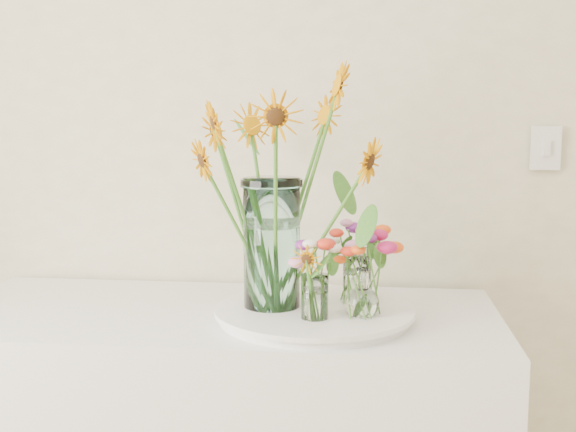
% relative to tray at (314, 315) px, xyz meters
% --- Properties ---
extents(tray, '(0.46, 0.46, 0.02)m').
position_rel_tray_xyz_m(tray, '(0.00, 0.00, 0.00)').
color(tray, white).
rests_on(tray, counter).
extents(mason_jar, '(0.15, 0.15, 0.32)m').
position_rel_tray_xyz_m(mason_jar, '(-0.10, 0.01, 0.17)').
color(mason_jar, '#ADE8E7').
rests_on(mason_jar, tray).
extents(sunflower_bouquet, '(0.83, 0.83, 0.60)m').
position_rel_tray_xyz_m(sunflower_bouquet, '(-0.10, 0.01, 0.31)').
color(sunflower_bouquet, orange).
rests_on(sunflower_bouquet, tray).
extents(small_vase_a, '(0.06, 0.06, 0.11)m').
position_rel_tray_xyz_m(small_vase_a, '(0.01, -0.09, 0.07)').
color(small_vase_a, white).
rests_on(small_vase_a, tray).
extents(wildflower_posy_a, '(0.17, 0.17, 0.20)m').
position_rel_tray_xyz_m(wildflower_posy_a, '(0.01, -0.09, 0.11)').
color(wildflower_posy_a, '#F45415').
rests_on(wildflower_posy_a, tray).
extents(small_vase_b, '(0.11, 0.11, 0.12)m').
position_rel_tray_xyz_m(small_vase_b, '(0.11, -0.05, 0.07)').
color(small_vase_b, white).
rests_on(small_vase_b, tray).
extents(wildflower_posy_b, '(0.20, 0.20, 0.21)m').
position_rel_tray_xyz_m(wildflower_posy_b, '(0.11, -0.05, 0.12)').
color(wildflower_posy_b, '#F45415').
rests_on(wildflower_posy_b, tray).
extents(small_vase_c, '(0.08, 0.08, 0.12)m').
position_rel_tray_xyz_m(small_vase_c, '(0.10, 0.07, 0.07)').
color(small_vase_c, white).
rests_on(small_vase_c, tray).
extents(wildflower_posy_c, '(0.20, 0.20, 0.21)m').
position_rel_tray_xyz_m(wildflower_posy_c, '(0.10, 0.07, 0.12)').
color(wildflower_posy_c, '#F45415').
rests_on(wildflower_posy_c, tray).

